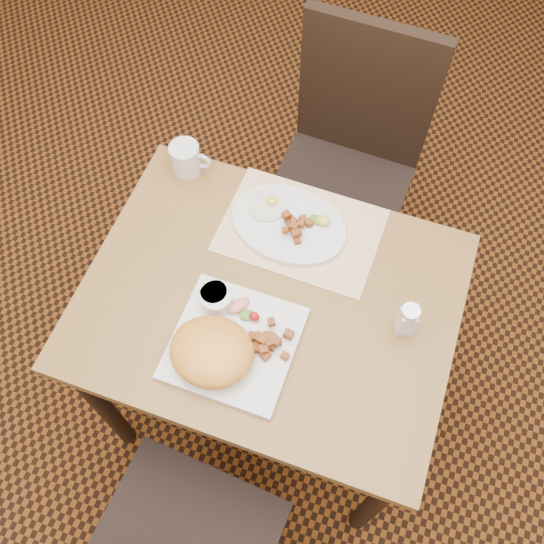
{
  "coord_description": "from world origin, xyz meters",
  "views": [
    {
      "loc": [
        0.22,
        -0.61,
        2.06
      ],
      "look_at": [
        -0.0,
        0.04,
        0.82
      ],
      "focal_mm": 40.0,
      "sensor_mm": 36.0,
      "label": 1
    }
  ],
  "objects": [
    {
      "name": "placemat",
      "position": [
        0.01,
        0.21,
        0.75
      ],
      "size": [
        0.41,
        0.29,
        0.0
      ],
      "primitive_type": "cube",
      "rotation": [
        0.0,
        0.0,
        -0.02
      ],
      "color": "white",
      "rests_on": "table"
    },
    {
      "name": "salt_shaker",
      "position": [
        0.32,
        0.03,
        0.8
      ],
      "size": [
        0.05,
        0.05,
        0.1
      ],
      "color": "white",
      "rests_on": "table"
    },
    {
      "name": "table",
      "position": [
        0.0,
        0.0,
        0.64
      ],
      "size": [
        0.9,
        0.7,
        0.75
      ],
      "color": "olive",
      "rests_on": "ground"
    },
    {
      "name": "plate_oval",
      "position": [
        -0.02,
        0.21,
        0.76
      ],
      "size": [
        0.33,
        0.26,
        0.02
      ],
      "primitive_type": null,
      "rotation": [
        0.0,
        0.0,
        -0.12
      ],
      "color": "silver",
      "rests_on": "placemat"
    },
    {
      "name": "plate_square",
      "position": [
        -0.04,
        -0.14,
        0.76
      ],
      "size": [
        0.28,
        0.28,
        0.02
      ],
      "primitive_type": "cube",
      "rotation": [
        0.0,
        0.0,
        -0.0
      ],
      "color": "silver",
      "rests_on": "table"
    },
    {
      "name": "ground",
      "position": [
        0.0,
        0.0,
        0.0
      ],
      "size": [
        8.0,
        8.0,
        0.0
      ],
      "primitive_type": "plane",
      "color": "black",
      "rests_on": "ground"
    },
    {
      "name": "coffee_mug",
      "position": [
        -0.34,
        0.3,
        0.8
      ],
      "size": [
        0.11,
        0.08,
        0.09
      ],
      "color": "silver",
      "rests_on": "table"
    },
    {
      "name": "home_fries_sq",
      "position": [
        0.04,
        -0.12,
        0.78
      ],
      "size": [
        0.11,
        0.1,
        0.04
      ],
      "color": "#934717",
      "rests_on": "plate_square"
    },
    {
      "name": "ramekin",
      "position": [
        -0.11,
        -0.06,
        0.79
      ],
      "size": [
        0.08,
        0.08,
        0.04
      ],
      "color": "silver",
      "rests_on": "plate_square"
    },
    {
      "name": "home_fries_ov",
      "position": [
        -0.0,
        0.2,
        0.78
      ],
      "size": [
        0.08,
        0.09,
        0.03
      ],
      "color": "#934717",
      "rests_on": "plate_oval"
    },
    {
      "name": "chair_far",
      "position": [
        0.04,
        0.65,
        0.54
      ],
      "size": [
        0.44,
        0.45,
        0.97
      ],
      "rotation": [
        0.0,
        0.0,
        3.1
      ],
      "color": "black",
      "rests_on": "ground"
    },
    {
      "name": "garnish_ov",
      "position": [
        0.05,
        0.24,
        0.78
      ],
      "size": [
        0.06,
        0.04,
        0.02
      ],
      "color": "#387223",
      "rests_on": "plate_oval"
    },
    {
      "name": "fried_egg",
      "position": [
        -0.09,
        0.24,
        0.77
      ],
      "size": [
        0.1,
        0.1,
        0.02
      ],
      "color": "white",
      "rests_on": "plate_oval"
    },
    {
      "name": "hollandaise_mound",
      "position": [
        -0.07,
        -0.19,
        0.8
      ],
      "size": [
        0.2,
        0.17,
        0.07
      ],
      "color": "orange",
      "rests_on": "plate_square"
    },
    {
      "name": "garnish_sq",
      "position": [
        -0.04,
        -0.06,
        0.78
      ],
      "size": [
        0.09,
        0.07,
        0.03
      ],
      "color": "#387223",
      "rests_on": "plate_square"
    }
  ]
}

